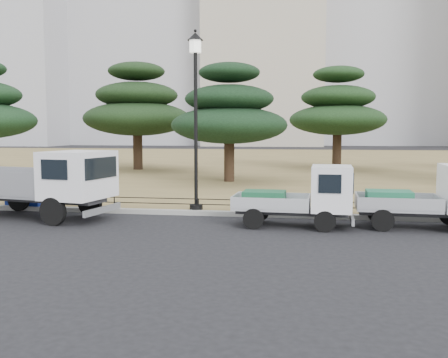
% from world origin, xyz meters
% --- Properties ---
extents(ground, '(220.00, 220.00, 0.00)m').
position_xyz_m(ground, '(0.00, 0.00, 0.00)').
color(ground, black).
extents(lawn, '(120.00, 56.00, 0.15)m').
position_xyz_m(lawn, '(0.00, 30.60, 0.07)').
color(lawn, olive).
rests_on(lawn, ground).
extents(curb, '(120.00, 0.25, 0.16)m').
position_xyz_m(curb, '(0.00, 2.60, 0.08)').
color(curb, gray).
rests_on(curb, ground).
extents(truck_large, '(5.32, 2.84, 2.20)m').
position_xyz_m(truck_large, '(-5.79, 1.21, 1.22)').
color(truck_large, black).
rests_on(truck_large, ground).
extents(truck_kei_front, '(3.50, 1.63, 1.82)m').
position_xyz_m(truck_kei_front, '(2.48, 1.11, 0.91)').
color(truck_kei_front, black).
rests_on(truck_kei_front, ground).
extents(truck_kei_rear, '(3.63, 1.69, 1.87)m').
position_xyz_m(truck_kei_rear, '(6.16, 1.41, 0.93)').
color(truck_kei_rear, black).
rests_on(truck_kei_rear, ground).
extents(street_lamp, '(0.53, 0.53, 5.94)m').
position_xyz_m(street_lamp, '(-1.11, 2.90, 4.17)').
color(street_lamp, black).
rests_on(street_lamp, lawn).
extents(pipe_fence, '(38.00, 0.04, 0.40)m').
position_xyz_m(pipe_fence, '(0.00, 2.75, 0.44)').
color(pipe_fence, black).
rests_on(pipe_fence, lawn).
extents(tarp_pile, '(1.55, 1.23, 0.95)m').
position_xyz_m(tarp_pile, '(-7.35, 3.11, 0.53)').
color(tarp_pile, navy).
rests_on(tarp_pile, lawn).
extents(pine_west_near, '(7.36, 7.36, 7.36)m').
position_xyz_m(pine_west_near, '(-8.90, 19.65, 4.40)').
color(pine_west_near, black).
rests_on(pine_west_near, lawn).
extents(pine_center_left, '(6.13, 6.13, 6.23)m').
position_xyz_m(pine_center_left, '(-1.39, 12.48, 3.75)').
color(pine_center_left, black).
rests_on(pine_center_left, lawn).
extents(pine_center_right, '(6.79, 6.79, 7.20)m').
position_xyz_m(pine_center_right, '(4.85, 22.66, 4.32)').
color(pine_center_right, black).
rests_on(pine_center_right, lawn).
extents(tower_center_left, '(22.00, 20.00, 55.00)m').
position_xyz_m(tower_center_left, '(-5.00, 85.00, 27.50)').
color(tower_center_left, '#AAA08C').
rests_on(tower_center_left, ground).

